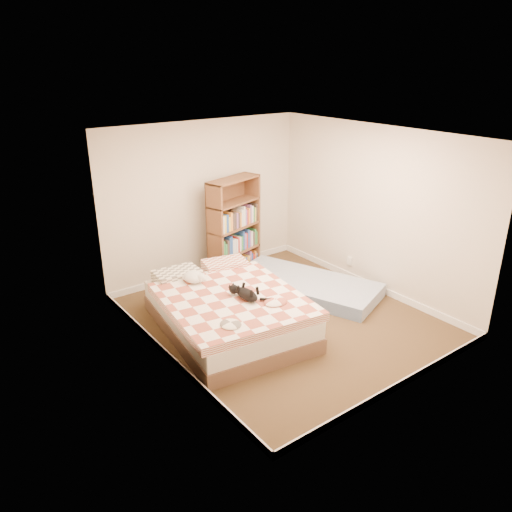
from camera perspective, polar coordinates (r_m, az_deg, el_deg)
room at (r=6.50m, az=3.22°, el=2.19°), size 3.51×4.01×2.51m
bed at (r=6.64m, az=-3.44°, el=-6.11°), size 1.89×2.44×0.60m
bookshelf at (r=8.17m, az=-2.60°, el=1.82°), size 1.06×0.58×1.62m
floor_mattress at (r=7.75m, az=5.69°, el=-3.33°), size 1.73×2.42×0.20m
black_cat at (r=6.30m, az=-1.20°, el=-4.29°), size 0.29×0.67×0.15m
white_dog at (r=6.78m, az=-7.03°, el=-2.39°), size 0.36×0.38×0.15m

